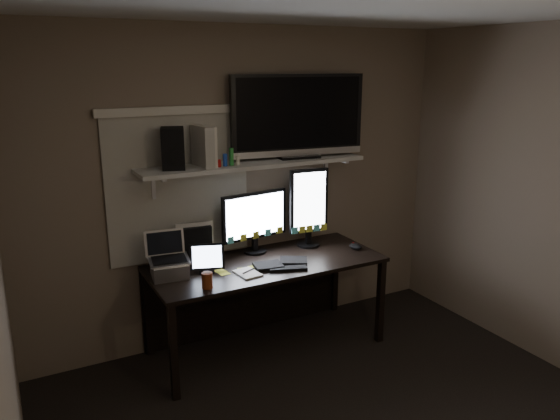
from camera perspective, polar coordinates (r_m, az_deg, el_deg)
back_wall at (r=4.40m, az=-3.66°, el=2.46°), size 3.60×0.00×3.60m
left_wall at (r=2.33m, az=-26.85°, el=-11.12°), size 0.00×3.60×3.60m
window_blinds at (r=4.19m, az=-10.47°, el=2.27°), size 1.10×0.02×1.10m
desk at (r=4.39m, az=-2.14°, el=-7.09°), size 1.80×0.75×0.73m
wall_shelf at (r=4.20m, az=-2.72°, el=4.85°), size 1.80×0.35×0.03m
monitor_landscape at (r=4.36m, az=-2.68°, el=-1.25°), size 0.59×0.13×0.51m
monitor_portrait at (r=4.50m, az=3.02°, el=0.30°), size 0.34×0.09×0.67m
keyboard at (r=4.15m, az=0.11°, el=-5.60°), size 0.46×0.30×0.03m
mouse at (r=4.54m, az=7.90°, el=-3.78°), size 0.10×0.13×0.04m
notepad at (r=3.99m, az=-3.41°, el=-6.61°), size 0.17×0.22×0.01m
tablet at (r=4.01m, az=-7.71°, el=-5.01°), size 0.27×0.18×0.22m
file_sorter at (r=4.21m, az=-8.86°, el=-3.45°), size 0.26×0.15×0.31m
laptop at (r=3.95m, az=-11.53°, el=-4.76°), size 0.31×0.26×0.32m
cup at (r=3.77m, az=-7.61°, el=-7.30°), size 0.09×0.09×0.11m
sticky_notes at (r=4.06m, az=-4.15°, el=-6.30°), size 0.34×0.26×0.00m
tv at (r=4.34m, az=1.88°, el=9.75°), size 1.10×0.33×0.65m
game_console at (r=4.02m, az=-7.96°, el=6.62°), size 0.12×0.26×0.29m
speaker at (r=3.97m, az=-11.13°, el=6.35°), size 0.21×0.23×0.29m
bottles at (r=4.01m, az=-5.43°, el=5.45°), size 0.20×0.10×0.13m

